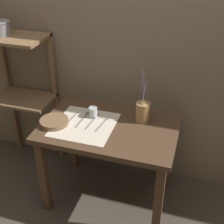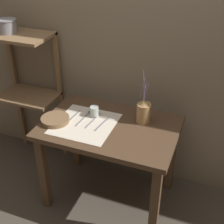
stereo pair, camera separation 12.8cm
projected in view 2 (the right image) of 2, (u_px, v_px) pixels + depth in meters
ground_plane at (110, 195)px, 2.67m from camera, size 12.00×12.00×0.00m
stone_wall_back at (130, 43)px, 2.40m from camera, size 7.00×0.06×2.40m
wooden_table at (109, 138)px, 2.36m from camera, size 1.00×0.67×0.72m
wooden_shelf_unit at (28, 76)px, 2.70m from camera, size 0.51×0.34×1.24m
linen_cloth at (85, 124)px, 2.31m from camera, size 0.43×0.44×0.00m
pitcher_with_flowers at (144, 112)px, 2.29m from camera, size 0.11×0.11×0.41m
wooden_bowl at (55, 120)px, 2.33m from camera, size 0.21×0.21×0.04m
glass_tumbler_near at (94, 111)px, 2.38m from camera, size 0.07×0.07×0.08m
knife_center at (73, 117)px, 2.38m from camera, size 0.03×0.21×0.00m
spoon_inner at (87, 115)px, 2.41m from camera, size 0.03×0.22×0.02m
spoon_outer at (96, 117)px, 2.38m from camera, size 0.04×0.22×0.02m
fork_inner at (102, 124)px, 2.30m from camera, size 0.04×0.21×0.00m
metal_pot_large at (7, 26)px, 2.47m from camera, size 0.16×0.16×0.11m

